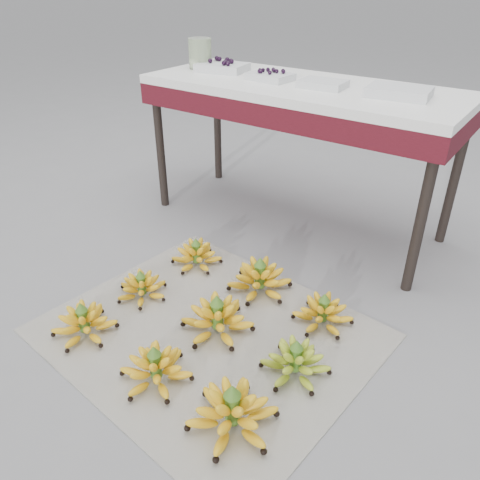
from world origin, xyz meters
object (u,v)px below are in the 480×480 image
Objects in this scene: tray_left at (270,76)px; tray_right at (323,84)px; newspaper_mat at (209,333)px; bunch_back_right at (323,313)px; vendor_table at (300,101)px; bunch_front_left at (84,323)px; bunch_front_right at (233,412)px; bunch_mid_right at (295,362)px; glass_jar at (200,53)px; bunch_back_center at (260,279)px; bunch_mid_left at (142,287)px; bunch_back_left at (197,256)px; tray_far_left at (222,67)px; bunch_mid_center at (217,319)px; tray_far_right at (399,92)px; bunch_front_center at (156,369)px.

tray_right is (0.30, 0.00, -0.00)m from tray_left.
tray_right is (-0.08, 1.03, 0.81)m from newspaper_mat.
bunch_back_right is 1.14m from vendor_table.
bunch_front_left is 0.76m from bunch_front_right.
glass_jar is at bearing 132.13° from bunch_mid_right.
vendor_table is at bearing 85.04° from bunch_back_center.
bunch_back_center reaches higher than newspaper_mat.
bunch_mid_left is 0.79× the size of bunch_back_left.
bunch_back_right is 1.53m from tray_far_left.
tray_left is (0.01, 1.02, 0.77)m from bunch_mid_left.
bunch_mid_right is at bearing -64.60° from tray_right.
bunch_mid_center is (-0.33, 0.34, -0.00)m from bunch_front_right.
bunch_back_right is at bearing 19.15° from bunch_front_left.
bunch_back_right is 0.19× the size of vendor_table.
bunch_front_right is at bearing -41.15° from newspaper_mat.
bunch_back_center is at bearing -19.24° from bunch_back_left.
bunch_back_right reaches higher than bunch_mid_left.
tray_right is at bearing 101.59° from bunch_back_right.
glass_jar is at bearing 179.89° from tray_far_right.
tray_right is at bearing -2.56° from glass_jar.
tray_right is (-0.43, 1.34, 0.75)m from bunch_front_right.
bunch_back_left is at bearing -88.66° from tray_left.
tray_far_right is at bearing -0.11° from glass_jar.
vendor_table reaches higher than bunch_mid_center.
bunch_mid_right reaches higher than bunch_back_left.
tray_left reaches higher than bunch_mid_left.
bunch_front_center is at bearing -88.40° from newspaper_mat.
tray_left is 0.67m from tray_far_right.
tray_left reaches higher than bunch_front_left.
bunch_mid_center is 0.44m from bunch_back_right.
bunch_front_left is at bearing -116.80° from tray_far_right.
bunch_front_center is at bearing -44.16° from bunch_mid_left.
bunch_back_center reaches higher than bunch_front_center.
bunch_front_center is at bearing -73.53° from tray_left.
bunch_mid_center reaches higher than bunch_front_center.
bunch_back_center is (-0.00, 0.68, 0.01)m from bunch_front_center.
tray_left is at bearing -179.57° from tray_right.
glass_jar is at bearing 106.70° from bunch_back_left.
vendor_table reaches higher than bunch_front_left.
bunch_back_left is 0.83× the size of bunch_back_center.
tray_far_right is (0.28, 0.70, 0.75)m from bunch_back_center.
bunch_mid_left is at bearing -114.58° from bunch_back_left.
tray_far_left is 1.29× the size of tray_left.
bunch_mid_center is at bearing 17.19° from bunch_front_left.
bunch_back_left is at bearing -53.53° from glass_jar.
bunch_mid_right reaches higher than bunch_mid_left.
tray_left is (0.35, -0.05, -0.00)m from tray_far_left.
bunch_mid_left is 0.85× the size of tray_far_right.
tray_left reaches higher than newspaper_mat.
newspaper_mat is at bearing -157.13° from bunch_back_right.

